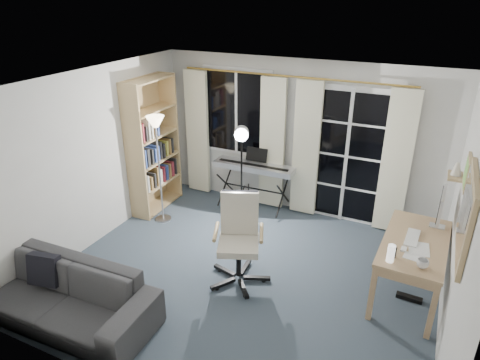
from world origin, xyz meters
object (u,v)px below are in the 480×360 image
keyboard_piano (254,168)px  monitor (441,206)px  mug (423,263)px  sofa (59,287)px  torchiere_lamp (157,138)px  desk (414,248)px  bookshelf (151,149)px  studio_light (241,145)px  office_chair (239,230)px

keyboard_piano → monitor: monitor is taller
mug → sofa: size_ratio=0.06×
keyboard_piano → torchiere_lamp: bearing=-140.4°
keyboard_piano → desk: (2.51, -1.21, -0.08)m
sofa → desk: bearing=29.7°
keyboard_piano → bookshelf: bearing=-158.5°
studio_light → mug: bearing=-47.6°
bookshelf → sofa: bookshelf is taller
torchiere_lamp → keyboard_piano: torchiere_lamp is taller
monitor → mug: bearing=-93.4°
monitor → mug: size_ratio=4.40×
torchiere_lamp → studio_light: torchiere_lamp is taller
studio_light → mug: (2.57, -1.17, -0.48)m
bookshelf → keyboard_piano: 1.65m
office_chair → mug: size_ratio=9.26×
bookshelf → studio_light: size_ratio=1.34×
monitor → keyboard_piano: bearing=166.8°
bookshelf → desk: (4.01, -0.58, -0.37)m
office_chair → torchiere_lamp: bearing=133.5°
torchiere_lamp → office_chair: 1.97m
mug → sofa: 3.79m
studio_light → sofa: studio_light is taller
studio_light → desk: studio_light is taller
torchiere_lamp → desk: 3.70m
bookshelf → desk: 4.07m
sofa → bookshelf: bearing=102.6°
mug → studio_light: bearing=155.5°
studio_light → sofa: 2.97m
keyboard_piano → office_chair: office_chair is taller
studio_light → office_chair: bearing=-89.1°
torchiere_lamp → desk: torchiere_lamp is taller
studio_light → keyboard_piano: bearing=70.3°
studio_light → office_chair: (0.53, -1.19, -0.62)m
mug → torchiere_lamp: bearing=168.7°
desk → mug: 0.53m
keyboard_piano → monitor: 2.82m
sofa → keyboard_piano: bearing=73.9°
monitor → sofa: 4.37m
bookshelf → monitor: 4.21m
keyboard_piano → desk: size_ratio=0.95×
office_chair → keyboard_piano: bearing=85.9°
keyboard_piano → desk: 2.78m
studio_light → bookshelf: bearing=160.2°
keyboard_piano → sofa: 3.37m
office_chair → desk: (1.95, 0.51, -0.01)m
bookshelf → keyboard_piano: (1.50, 0.63, -0.29)m
keyboard_piano → monitor: bearing=-16.8°
keyboard_piano → sofa: keyboard_piano is taller
torchiere_lamp → sofa: size_ratio=0.79×
bookshelf → torchiere_lamp: 0.61m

